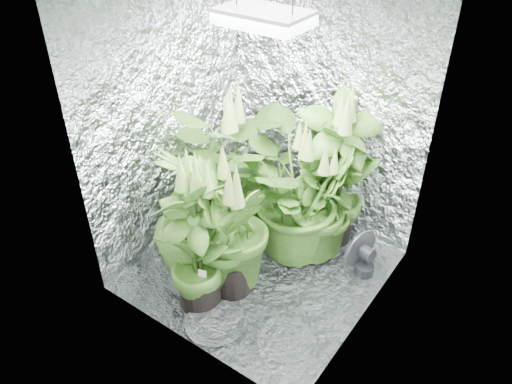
{
  "coord_description": "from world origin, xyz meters",
  "views": [
    {
      "loc": [
        1.55,
        -2.24,
        2.56
      ],
      "look_at": [
        -0.05,
        0.0,
        0.68
      ],
      "focal_mm": 35.0,
      "sensor_mm": 36.0,
      "label": 1
    }
  ],
  "objects_px": {
    "grow_lamp": "(264,18)",
    "plant_a": "(231,169)",
    "plant_b": "(338,173)",
    "plant_d": "(193,219)",
    "plant_e": "(290,197)",
    "plant_g": "(230,231)",
    "plant_f": "(196,243)",
    "circulation_fan": "(363,256)",
    "plant_c": "(323,206)"
  },
  "relations": [
    {
      "from": "grow_lamp",
      "to": "plant_b",
      "type": "distance_m",
      "value": 1.4
    },
    {
      "from": "plant_a",
      "to": "plant_g",
      "type": "xyz_separation_m",
      "value": [
        0.39,
        -0.52,
        -0.08
      ]
    },
    {
      "from": "plant_c",
      "to": "plant_f",
      "type": "distance_m",
      "value": 1.0
    },
    {
      "from": "plant_e",
      "to": "plant_f",
      "type": "distance_m",
      "value": 0.81
    },
    {
      "from": "plant_f",
      "to": "plant_g",
      "type": "xyz_separation_m",
      "value": [
        0.08,
        0.25,
        -0.03
      ]
    },
    {
      "from": "plant_f",
      "to": "plant_a",
      "type": "bearing_deg",
      "value": 112.09
    },
    {
      "from": "plant_d",
      "to": "plant_g",
      "type": "relative_size",
      "value": 1.0
    },
    {
      "from": "plant_a",
      "to": "plant_c",
      "type": "distance_m",
      "value": 0.74
    },
    {
      "from": "grow_lamp",
      "to": "plant_g",
      "type": "xyz_separation_m",
      "value": [
        -0.07,
        -0.26,
        -1.33
      ]
    },
    {
      "from": "plant_a",
      "to": "plant_d",
      "type": "bearing_deg",
      "value": -79.6
    },
    {
      "from": "grow_lamp",
      "to": "plant_b",
      "type": "bearing_deg",
      "value": 69.84
    },
    {
      "from": "plant_b",
      "to": "plant_e",
      "type": "relative_size",
      "value": 1.19
    },
    {
      "from": "plant_b",
      "to": "plant_a",
      "type": "bearing_deg",
      "value": -151.27
    },
    {
      "from": "grow_lamp",
      "to": "plant_d",
      "type": "bearing_deg",
      "value": -139.94
    },
    {
      "from": "plant_d",
      "to": "plant_g",
      "type": "bearing_deg",
      "value": 8.43
    },
    {
      "from": "plant_g",
      "to": "circulation_fan",
      "type": "xyz_separation_m",
      "value": [
        0.68,
        0.67,
        -0.35
      ]
    },
    {
      "from": "grow_lamp",
      "to": "plant_e",
      "type": "bearing_deg",
      "value": 79.71
    },
    {
      "from": "circulation_fan",
      "to": "plant_c",
      "type": "bearing_deg",
      "value": -162.12
    },
    {
      "from": "plant_e",
      "to": "plant_g",
      "type": "xyz_separation_m",
      "value": [
        -0.12,
        -0.54,
        -0.02
      ]
    },
    {
      "from": "plant_e",
      "to": "plant_d",
      "type": "bearing_deg",
      "value": -125.18
    },
    {
      "from": "plant_b",
      "to": "plant_g",
      "type": "height_order",
      "value": "plant_b"
    },
    {
      "from": "plant_c",
      "to": "grow_lamp",
      "type": "bearing_deg",
      "value": -121.73
    },
    {
      "from": "plant_c",
      "to": "plant_d",
      "type": "bearing_deg",
      "value": -130.77
    },
    {
      "from": "plant_a",
      "to": "plant_b",
      "type": "height_order",
      "value": "plant_b"
    },
    {
      "from": "plant_d",
      "to": "plant_f",
      "type": "distance_m",
      "value": 0.29
    },
    {
      "from": "plant_d",
      "to": "plant_e",
      "type": "bearing_deg",
      "value": 54.82
    },
    {
      "from": "plant_a",
      "to": "plant_b",
      "type": "distance_m",
      "value": 0.8
    },
    {
      "from": "plant_c",
      "to": "circulation_fan",
      "type": "xyz_separation_m",
      "value": [
        0.35,
        0.01,
        -0.3
      ]
    },
    {
      "from": "plant_c",
      "to": "plant_e",
      "type": "relative_size",
      "value": 0.89
    },
    {
      "from": "plant_a",
      "to": "circulation_fan",
      "type": "distance_m",
      "value": 1.16
    },
    {
      "from": "plant_f",
      "to": "circulation_fan",
      "type": "relative_size",
      "value": 3.25
    },
    {
      "from": "plant_c",
      "to": "plant_f",
      "type": "height_order",
      "value": "plant_f"
    },
    {
      "from": "plant_f",
      "to": "plant_g",
      "type": "bearing_deg",
      "value": 71.84
    },
    {
      "from": "plant_c",
      "to": "plant_e",
      "type": "height_order",
      "value": "plant_e"
    },
    {
      "from": "grow_lamp",
      "to": "plant_a",
      "type": "height_order",
      "value": "grow_lamp"
    },
    {
      "from": "plant_d",
      "to": "circulation_fan",
      "type": "distance_m",
      "value": 1.25
    },
    {
      "from": "plant_a",
      "to": "plant_g",
      "type": "relative_size",
      "value": 1.12
    },
    {
      "from": "plant_c",
      "to": "plant_e",
      "type": "distance_m",
      "value": 0.25
    },
    {
      "from": "plant_a",
      "to": "circulation_fan",
      "type": "bearing_deg",
      "value": 8.27
    },
    {
      "from": "grow_lamp",
      "to": "circulation_fan",
      "type": "xyz_separation_m",
      "value": [
        0.61,
        0.41,
        -1.68
      ]
    },
    {
      "from": "plant_g",
      "to": "plant_f",
      "type": "bearing_deg",
      "value": -108.16
    },
    {
      "from": "plant_g",
      "to": "circulation_fan",
      "type": "height_order",
      "value": "plant_g"
    },
    {
      "from": "grow_lamp",
      "to": "plant_c",
      "type": "bearing_deg",
      "value": 58.27
    },
    {
      "from": "grow_lamp",
      "to": "plant_d",
      "type": "xyz_separation_m",
      "value": [
        -0.36,
        -0.3,
        -1.33
      ]
    },
    {
      "from": "plant_a",
      "to": "plant_e",
      "type": "height_order",
      "value": "plant_a"
    },
    {
      "from": "plant_a",
      "to": "plant_g",
      "type": "bearing_deg",
      "value": -52.98
    },
    {
      "from": "plant_e",
      "to": "circulation_fan",
      "type": "height_order",
      "value": "plant_e"
    },
    {
      "from": "plant_a",
      "to": "plant_e",
      "type": "relative_size",
      "value": 1.12
    },
    {
      "from": "plant_b",
      "to": "plant_f",
      "type": "bearing_deg",
      "value": -108.71
    },
    {
      "from": "plant_a",
      "to": "plant_g",
      "type": "distance_m",
      "value": 0.65
    }
  ]
}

